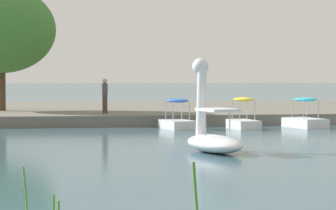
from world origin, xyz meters
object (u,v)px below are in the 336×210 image
object	(u,v)px
person_on_path	(105,94)
pedal_boat_blue	(177,120)
pedal_boat_cyan	(305,119)
pedal_boat_yellow	(243,119)
swan_boat	(212,133)
tree_broadleaf_left	(1,30)

from	to	relation	value
person_on_path	pedal_boat_blue	bearing A→B (deg)	-50.47
pedal_boat_cyan	pedal_boat_blue	bearing A→B (deg)	-179.83
pedal_boat_yellow	pedal_boat_cyan	xyz separation A→B (m)	(3.07, 0.38, -0.04)
swan_boat	pedal_boat_blue	bearing A→B (deg)	87.23
pedal_boat_yellow	tree_broadleaf_left	xyz separation A→B (m)	(-11.48, 7.69, 4.46)
pedal_boat_yellow	swan_boat	bearing A→B (deg)	-110.11
pedal_boat_yellow	person_on_path	bearing A→B (deg)	146.01
tree_broadleaf_left	pedal_boat_cyan	bearing A→B (deg)	-26.68
pedal_boat_blue	swan_boat	bearing A→B (deg)	-92.77
pedal_boat_blue	pedal_boat_cyan	xyz separation A→B (m)	(6.07, 0.02, -0.00)
pedal_boat_cyan	tree_broadleaf_left	bearing A→B (deg)	153.32
pedal_boat_blue	pedal_boat_cyan	world-z (taller)	pedal_boat_cyan
pedal_boat_yellow	person_on_path	size ratio (longest dim) A/B	1.17
swan_boat	pedal_boat_cyan	size ratio (longest dim) A/B	1.30
person_on_path	tree_broadleaf_left	bearing A→B (deg)	146.41
pedal_boat_yellow	pedal_boat_cyan	world-z (taller)	pedal_boat_yellow
pedal_boat_blue	pedal_boat_cyan	distance (m)	6.07
tree_broadleaf_left	pedal_boat_yellow	bearing A→B (deg)	-33.81
pedal_boat_blue	tree_broadleaf_left	world-z (taller)	tree_broadleaf_left
pedal_boat_cyan	swan_boat	bearing A→B (deg)	-123.57
pedal_boat_blue	pedal_boat_cyan	bearing A→B (deg)	0.17
swan_boat	pedal_boat_yellow	size ratio (longest dim) A/B	1.47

